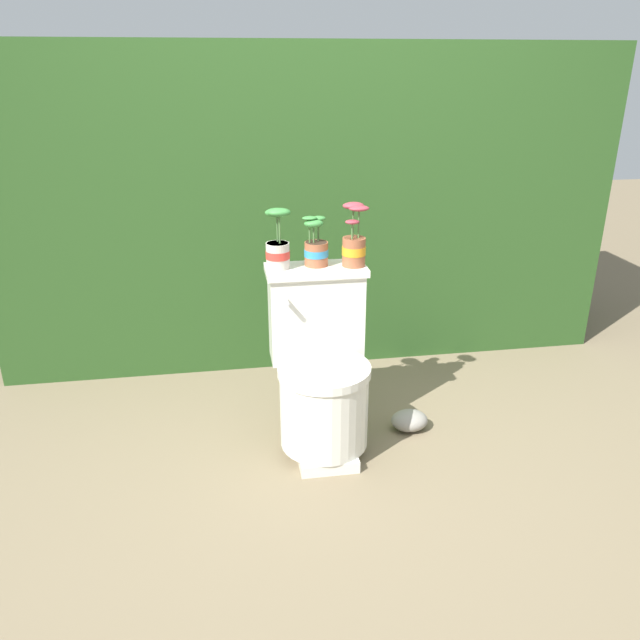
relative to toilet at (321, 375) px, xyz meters
name	(u,v)px	position (x,y,z in m)	size (l,w,h in m)	color
ground_plane	(343,446)	(0.09, -0.04, -0.34)	(12.00, 12.00, 0.00)	#75664C
hedge_backdrop	(302,200)	(0.09, 1.22, 0.49)	(3.26, 0.89, 1.66)	#284C1E
toilet	(321,375)	(0.00, 0.00, 0.00)	(0.42, 0.50, 0.77)	silver
potted_plant_left	(278,245)	(-0.16, 0.15, 0.53)	(0.11, 0.11, 0.25)	beige
potted_plant_midleft	(316,248)	(0.00, 0.16, 0.51)	(0.11, 0.10, 0.21)	#9E5638
potted_plant_middle	(354,244)	(0.16, 0.13, 0.53)	(0.11, 0.10, 0.26)	#9E5638
garden_stone	(409,420)	(0.41, 0.04, -0.29)	(0.17, 0.13, 0.09)	gray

